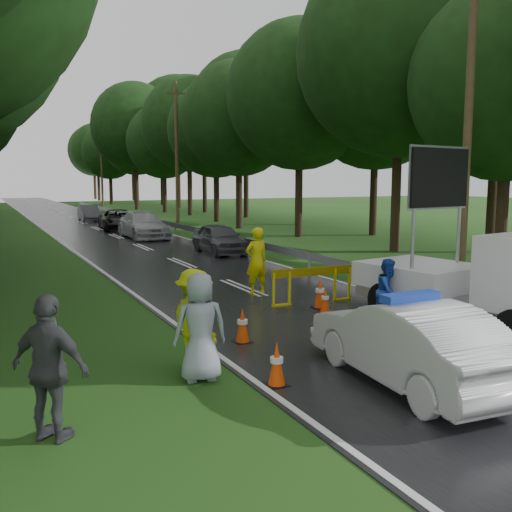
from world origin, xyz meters
TOP-DOWN VIEW (x-y plane):
  - ground at (0.00, 0.00)m, footprint 160.00×160.00m
  - road at (0.00, 30.00)m, footprint 7.00×140.00m
  - guardrail at (3.70, 29.67)m, footprint 0.12×60.06m
  - utility_pole_near at (5.20, 2.00)m, footprint 1.40×0.24m
  - utility_pole_mid at (5.20, 28.00)m, footprint 1.40×0.24m
  - utility_pole_far at (5.20, 54.00)m, footprint 1.40×0.24m
  - police_sedan at (-1.07, -2.94)m, footprint 1.83×4.40m
  - work_truck at (2.81, -0.98)m, footprint 3.04×5.50m
  - barrier at (0.80, 3.10)m, footprint 2.47×0.20m
  - officer at (0.00, 5.00)m, footprint 0.76×0.53m
  - civilian at (1.31, 0.50)m, footprint 0.94×0.86m
  - bystander_left at (-4.02, -0.61)m, footprint 0.94×1.32m
  - bystander_mid at (-6.70, -2.50)m, footprint 1.16×1.16m
  - bystander_right at (-4.14, -1.23)m, footprint 1.00×0.73m
  - queue_car_first at (2.60, 14.16)m, footprint 1.76×4.11m
  - queue_car_second at (1.26, 22.46)m, footprint 2.22×5.24m
  - queue_car_third at (1.17, 28.46)m, footprint 2.74×5.13m
  - queue_car_fourth at (0.80, 37.47)m, footprint 1.53×4.03m
  - cone_near_left at (-3.10, -2.05)m, footprint 0.36×0.36m
  - cone_center at (0.50, 2.00)m, footprint 0.32×0.32m
  - cone_far at (0.66, 2.50)m, footprint 0.39×0.39m
  - cone_left_mid at (-2.55, 0.50)m, footprint 0.36×0.36m
  - cone_right at (3.50, 1.50)m, footprint 0.30×0.30m

SIDE VIEW (x-z plane):
  - ground at x=0.00m, z-range 0.00..0.00m
  - road at x=0.00m, z-range 0.00..0.02m
  - cone_right at x=3.50m, z-range -0.01..0.64m
  - cone_center at x=0.50m, z-range -0.01..0.67m
  - cone_near_left at x=-3.10m, z-range -0.01..0.75m
  - cone_left_mid at x=-2.55m, z-range -0.01..0.75m
  - cone_far at x=0.66m, z-range -0.01..0.81m
  - guardrail at x=3.70m, z-range 0.20..0.90m
  - queue_car_fourth at x=0.80m, z-range 0.00..1.31m
  - queue_car_third at x=1.17m, z-range 0.00..1.37m
  - queue_car_first at x=2.60m, z-range 0.00..1.38m
  - police_sedan at x=-1.07m, z-range -0.07..1.49m
  - queue_car_second at x=1.26m, z-range 0.00..1.51m
  - barrier at x=0.80m, z-range 0.26..1.28m
  - civilian at x=1.31m, z-range 0.00..1.56m
  - bystander_left at x=-4.02m, z-range 0.00..1.84m
  - bystander_right at x=-4.14m, z-range 0.00..1.88m
  - bystander_mid at x=-6.70m, z-range 0.00..1.98m
  - officer at x=0.00m, z-range 0.00..2.01m
  - work_truck at x=2.81m, z-range -0.95..3.22m
  - utility_pole_near at x=5.20m, z-range 0.06..10.06m
  - utility_pole_mid at x=5.20m, z-range 0.06..10.06m
  - utility_pole_far at x=5.20m, z-range 0.06..10.06m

